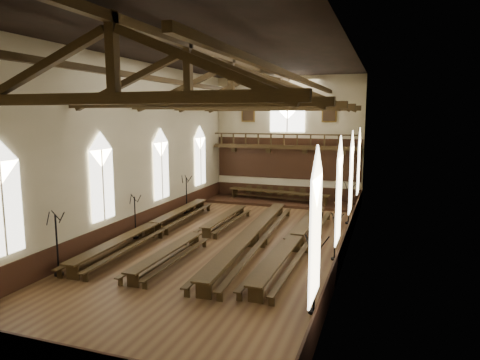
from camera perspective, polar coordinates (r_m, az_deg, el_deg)
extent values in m
plane|color=brown|center=(23.38, -1.11, -8.56)|extent=(26.00, 26.00, 0.00)
plane|color=beige|center=(34.88, 6.32, 5.43)|extent=(12.00, 0.00, 12.00)
plane|color=beige|center=(11.27, -24.76, -1.90)|extent=(12.00, 0.00, 12.00)
plane|color=beige|center=(25.14, -14.11, 4.01)|extent=(0.00, 26.00, 26.00)
plane|color=beige|center=(21.11, 14.34, 3.17)|extent=(0.00, 26.00, 26.00)
plane|color=black|center=(22.55, -1.19, 16.50)|extent=(26.00, 26.00, 0.00)
cube|color=#361B10|center=(35.35, 6.19, -1.71)|extent=(11.90, 0.08, 1.20)
cube|color=#361B10|center=(25.82, -13.68, -5.77)|extent=(0.08, 25.90, 1.20)
cube|color=#361B10|center=(21.95, 13.80, -8.33)|extent=(0.08, 25.90, 1.20)
cube|color=white|center=(18.48, -29.11, -3.41)|extent=(0.05, 1.80, 3.60)
cylinder|color=beige|center=(18.45, -29.03, -3.43)|extent=(0.08, 0.08, 3.60)
cube|color=white|center=(22.83, -17.87, -0.64)|extent=(0.05, 1.80, 3.60)
cube|color=white|center=(22.62, -18.08, 3.87)|extent=(0.05, 1.80, 1.80)
cylinder|color=beige|center=(22.80, -17.79, -0.64)|extent=(0.08, 0.08, 3.60)
cube|color=white|center=(27.79, -10.44, 1.23)|extent=(0.05, 1.80, 3.60)
cube|color=white|center=(27.62, -10.54, 4.93)|extent=(0.05, 1.80, 1.80)
cylinder|color=beige|center=(27.77, -10.37, 1.22)|extent=(0.08, 0.08, 3.60)
cube|color=white|center=(33.10, -5.31, 2.50)|extent=(0.05, 1.80, 3.60)
cube|color=white|center=(32.96, -5.36, 5.61)|extent=(0.05, 1.80, 1.80)
cylinder|color=beige|center=(33.09, -5.25, 2.49)|extent=(0.08, 0.08, 3.60)
cube|color=white|center=(12.59, 10.01, -7.67)|extent=(0.05, 1.80, 3.60)
cube|color=white|center=(12.21, 10.23, 0.46)|extent=(0.05, 1.80, 1.80)
cylinder|color=beige|center=(12.60, 9.83, -7.66)|extent=(0.08, 0.08, 3.60)
cube|color=white|center=(18.38, 13.03, -2.60)|extent=(0.05, 1.80, 3.60)
cube|color=white|center=(18.13, 13.22, 2.99)|extent=(0.05, 1.80, 1.80)
cylinder|color=beige|center=(18.39, 12.90, -2.59)|extent=(0.08, 0.08, 3.60)
cube|color=white|center=(24.28, 14.58, 0.03)|extent=(0.05, 1.80, 3.60)
cube|color=white|center=(24.08, 14.74, 4.27)|extent=(0.05, 1.80, 1.80)
cylinder|color=beige|center=(24.28, 14.49, 0.04)|extent=(0.08, 0.08, 3.60)
cube|color=white|center=(30.21, 15.52, 1.64)|extent=(0.05, 1.80, 3.60)
cube|color=white|center=(30.06, 15.66, 5.04)|extent=(0.05, 1.80, 1.80)
cylinder|color=beige|center=(30.21, 15.45, 1.64)|extent=(0.08, 0.08, 3.60)
cube|color=white|center=(34.73, 6.33, 8.39)|extent=(2.80, 0.05, 2.40)
cube|color=white|center=(34.75, 6.37, 10.37)|extent=(2.80, 0.05, 2.80)
cylinder|color=beige|center=(34.69, 6.32, 8.39)|extent=(0.10, 0.10, 2.40)
cube|color=#3B2912|center=(34.28, 6.06, 4.37)|extent=(11.80, 1.20, 0.20)
cube|color=#361B10|center=(34.94, 6.26, 2.88)|extent=(11.80, 0.10, 3.30)
cube|color=#3B2912|center=(33.70, 5.88, 6.09)|extent=(11.60, 0.12, 0.10)
cube|color=#3B2912|center=(33.75, 5.86, 4.57)|extent=(11.60, 0.12, 0.10)
cube|color=#3B2912|center=(35.97, -0.81, 4.22)|extent=(0.35, 0.40, 0.50)
cube|color=#3B2912|center=(35.06, 3.81, 4.08)|extent=(0.35, 0.40, 0.50)
cube|color=#3B2912|center=(34.39, 8.65, 3.92)|extent=(0.35, 0.40, 0.50)
cube|color=#3B2912|center=(33.97, 13.64, 3.72)|extent=(0.35, 0.40, 0.50)
cube|color=brown|center=(35.62, 1.10, 8.92)|extent=(1.15, 0.06, 1.45)
cube|color=black|center=(35.58, 1.08, 8.92)|extent=(0.95, 0.04, 1.25)
cube|color=brown|center=(34.15, 11.81, 8.76)|extent=(1.15, 0.06, 1.45)
cube|color=black|center=(34.11, 11.81, 8.76)|extent=(0.95, 0.04, 1.25)
cube|color=#3B2912|center=(13.43, -16.41, 10.39)|extent=(11.70, 0.35, 0.35)
cube|color=#3B2912|center=(13.54, -16.66, 15.89)|extent=(0.30, 0.30, 2.40)
cube|color=#3B2912|center=(15.33, -25.59, 13.02)|extent=(5.44, 0.26, 2.40)
cube|color=#3B2912|center=(12.07, -4.99, 15.23)|extent=(5.44, 0.26, 2.40)
cube|color=#3B2912|center=(17.74, -6.87, 10.16)|extent=(11.70, 0.35, 0.35)
cube|color=#3B2912|center=(17.83, -6.95, 14.34)|extent=(0.30, 0.30, 2.40)
cube|color=#3B2912|center=(19.22, -14.85, 12.50)|extent=(5.44, 0.26, 2.40)
cube|color=#3B2912|center=(16.74, 2.22, 13.39)|extent=(5.44, 0.26, 2.40)
cube|color=#3B2912|center=(22.35, -1.16, 9.88)|extent=(11.70, 0.35, 0.35)
cube|color=#3B2912|center=(22.41, -1.17, 13.21)|extent=(0.30, 0.30, 2.40)
cube|color=#3B2912|center=(23.54, -7.91, 11.93)|extent=(5.44, 0.26, 2.40)
cube|color=#3B2912|center=(21.56, 6.19, 12.28)|extent=(5.44, 0.26, 2.40)
cube|color=#3B2912|center=(27.09, 2.57, 9.65)|extent=(11.70, 0.35, 0.35)
cube|color=#3B2912|center=(27.15, 2.58, 12.40)|extent=(0.30, 0.30, 2.40)
cube|color=#3B2912|center=(28.08, -3.18, 11.45)|extent=(5.44, 0.26, 2.40)
cube|color=#3B2912|center=(26.44, 8.69, 11.54)|extent=(5.44, 0.26, 2.40)
cube|color=#3B2912|center=(31.91, 5.17, 9.47)|extent=(11.70, 0.35, 0.35)
cube|color=#3B2912|center=(31.96, 5.20, 11.80)|extent=(0.30, 0.30, 2.40)
cube|color=#3B2912|center=(32.76, 0.21, 11.05)|extent=(5.44, 0.26, 2.40)
cube|color=#3B2912|center=(31.36, 10.40, 11.02)|extent=(5.44, 0.26, 2.40)
cube|color=#3B2912|center=(23.79, -8.98, 12.84)|extent=(0.25, 25.70, 0.25)
cube|color=#3B2912|center=(21.48, 7.49, 13.34)|extent=(0.25, 25.70, 0.25)
cube|color=#3B2912|center=(22.52, -1.18, 15.74)|extent=(0.30, 25.70, 0.30)
cube|color=#3B2912|center=(22.29, -16.42, -7.80)|extent=(0.98, 7.32, 0.08)
cube|color=#3B2912|center=(19.97, -21.95, -11.19)|extent=(0.62, 0.10, 0.70)
cube|color=#3B2912|center=(25.03, -11.99, -6.76)|extent=(0.62, 0.10, 0.70)
cube|color=#3B2912|center=(22.43, -16.37, -8.98)|extent=(0.30, 6.47, 0.08)
cube|color=#3B2912|center=(22.73, -17.76, -8.33)|extent=(0.54, 7.31, 0.06)
cube|color=#3B2912|center=(20.38, -23.46, -11.31)|extent=(0.24, 0.08, 0.41)
cube|color=#3B2912|center=(25.42, -13.20, -6.90)|extent=(0.24, 0.08, 0.41)
cube|color=#3B2912|center=(22.04, -14.97, -8.75)|extent=(0.54, 7.31, 0.06)
cube|color=#3B2912|center=(19.60, -20.53, -11.94)|extent=(0.24, 0.08, 0.41)
cube|color=#3B2912|center=(24.81, -10.61, -7.21)|extent=(0.24, 0.08, 0.41)
cube|color=#3B2912|center=(28.42, -7.73, -3.99)|extent=(0.98, 7.32, 0.08)
cube|color=#3B2912|center=(25.71, -11.04, -6.32)|extent=(0.62, 0.10, 0.70)
cube|color=#3B2912|center=(31.40, -5.00, -3.47)|extent=(0.62, 0.10, 0.70)
cube|color=#3B2912|center=(28.53, -7.71, -4.93)|extent=(0.30, 6.47, 0.08)
cube|color=#3B2912|center=(28.76, -8.89, -4.49)|extent=(0.54, 7.31, 0.06)
cube|color=#3B2912|center=(26.01, -12.35, -6.52)|extent=(0.24, 0.08, 0.41)
cube|color=#3B2912|center=(31.72, -6.05, -3.63)|extent=(0.24, 0.08, 0.41)
cube|color=#3B2912|center=(28.23, -6.52, -4.69)|extent=(0.54, 7.31, 0.06)
cube|color=#3B2912|center=(25.41, -9.79, -6.80)|extent=(0.24, 0.08, 0.41)
cube|color=#3B2912|center=(31.24, -3.86, -3.79)|extent=(0.24, 0.08, 0.41)
cube|color=#3B2912|center=(20.51, -9.64, -9.26)|extent=(0.64, 6.42, 0.07)
cube|color=#3B2912|center=(18.30, -14.07, -12.78)|extent=(0.55, 0.07, 0.61)
cube|color=#3B2912|center=(23.07, -6.14, -8.06)|extent=(0.55, 0.07, 0.61)
cube|color=#3B2912|center=(20.65, -9.61, -10.37)|extent=(0.08, 5.68, 0.07)
cube|color=#3B2912|center=(20.86, -11.01, -9.76)|extent=(0.26, 6.42, 0.06)
cube|color=#3B2912|center=(18.62, -15.63, -12.89)|extent=(0.21, 0.06, 0.36)
cube|color=#3B2912|center=(23.38, -7.36, -8.17)|extent=(0.21, 0.06, 0.36)
cube|color=#3B2912|center=(20.34, -8.19, -10.17)|extent=(0.26, 6.42, 0.06)
cube|color=#3B2912|center=(18.02, -12.58, -13.51)|extent=(0.21, 0.06, 0.36)
cube|color=#3B2912|center=(22.91, -4.78, -8.48)|extent=(0.21, 0.06, 0.36)
cube|color=#3B2912|center=(26.98, -2.04, -4.79)|extent=(0.64, 6.42, 0.07)
cube|color=#3B2912|center=(24.48, -4.50, -7.04)|extent=(0.55, 0.07, 0.61)
cube|color=#3B2912|center=(29.70, -0.02, -4.22)|extent=(0.55, 0.07, 0.61)
cube|color=#3B2912|center=(27.08, -2.04, -5.66)|extent=(0.08, 5.68, 0.07)
cube|color=#3B2912|center=(27.25, -3.16, -5.24)|extent=(0.26, 6.42, 0.06)
cube|color=#3B2912|center=(24.71, -5.76, -7.23)|extent=(0.21, 0.06, 0.36)
cube|color=#3B2912|center=(29.96, -1.02, -4.36)|extent=(0.21, 0.06, 0.36)
cube|color=#3B2912|center=(26.85, -0.91, -5.44)|extent=(0.26, 6.42, 0.06)
cube|color=#3B2912|center=(24.26, -3.30, -7.49)|extent=(0.21, 0.06, 0.36)
cube|color=#3B2912|center=(29.59, 1.05, -4.53)|extent=(0.21, 0.06, 0.36)
cube|color=#3B2912|center=(19.67, -1.76, -9.59)|extent=(1.09, 7.51, 0.09)
cube|color=#3B2912|center=(16.90, -5.96, -14.21)|extent=(0.64, 0.11, 0.72)
cube|color=#3B2912|center=(22.82, 1.30, -8.06)|extent=(0.64, 0.11, 0.72)
cube|color=#3B2912|center=(19.83, -1.75, -10.95)|extent=(0.39, 6.63, 0.09)
cube|color=#3B2912|center=(19.97, -3.59, -10.26)|extent=(0.64, 7.49, 0.06)
cube|color=#3B2912|center=(17.17, -8.14, -14.43)|extent=(0.24, 0.09, 0.42)
cube|color=#3B2912|center=(23.09, -0.27, -8.25)|extent=(0.24, 0.09, 0.42)
cube|color=#3B2912|center=(19.58, 0.12, -10.63)|extent=(0.64, 7.49, 0.06)
cube|color=#3B2912|center=(16.69, -3.85, -15.05)|extent=(0.24, 0.09, 0.42)
cube|color=#3B2912|center=(22.76, 2.97, -8.51)|extent=(0.24, 0.09, 0.42)
cube|color=#3B2912|center=(26.45, 4.00, -4.84)|extent=(1.09, 7.51, 0.09)
cube|color=#3B2912|center=(23.43, 1.80, -7.62)|extent=(0.64, 0.11, 0.72)
cube|color=#3B2912|center=(29.72, 5.70, -4.15)|extent=(0.64, 0.11, 0.72)
cube|color=#3B2912|center=(26.57, 3.98, -5.87)|extent=(0.39, 6.63, 0.09)
cube|color=#3B2912|center=(26.67, 2.59, -5.40)|extent=(0.64, 7.49, 0.06)
cube|color=#3B2912|center=(23.59, 0.19, -7.88)|extent=(0.24, 0.09, 0.42)
cube|color=#3B2912|center=(29.94, 4.47, -4.34)|extent=(0.24, 0.09, 0.42)
cube|color=#3B2912|center=(26.40, 5.40, -5.58)|extent=(0.64, 7.49, 0.06)
cube|color=#3B2912|center=(23.27, 3.35, -8.13)|extent=(0.24, 0.09, 0.42)
cube|color=#3B2912|center=(29.70, 6.98, -4.48)|extent=(0.24, 0.09, 0.42)
cube|color=#3B2912|center=(19.13, 5.25, -10.28)|extent=(0.80, 7.10, 0.08)
cube|color=#3B2912|center=(16.40, 2.44, -14.99)|extent=(0.60, 0.09, 0.68)
cube|color=#3B2912|center=(22.21, 7.25, -8.65)|extent=(0.60, 0.09, 0.68)
cube|color=#3B2912|center=(19.29, 5.23, -11.59)|extent=(0.16, 6.28, 0.08)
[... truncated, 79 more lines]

